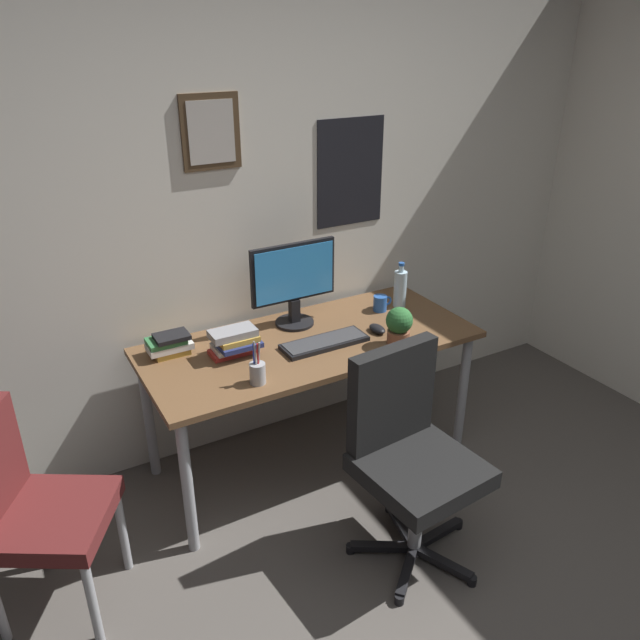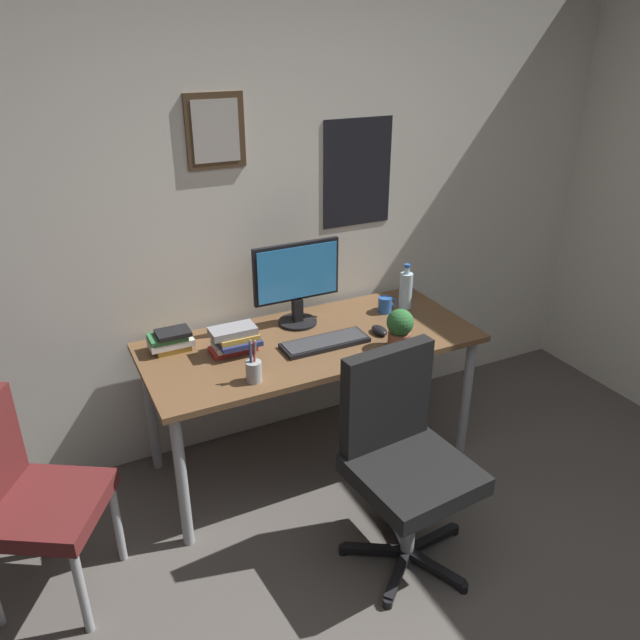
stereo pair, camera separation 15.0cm
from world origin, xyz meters
name	(u,v)px [view 1 (the left image)]	position (x,y,z in m)	size (l,w,h in m)	color
wall_back	(254,206)	(0.00, 2.15, 1.30)	(4.40, 0.10, 2.60)	silver
desk	(310,353)	(0.07, 1.71, 0.65)	(1.65, 0.72, 0.72)	brown
office_chair	(409,448)	(0.14, 0.97, 0.53)	(0.56, 0.57, 0.95)	black
side_chair	(31,505)	(-1.28, 1.41, 0.50)	(0.58, 0.58, 0.88)	#591E1E
monitor	(294,281)	(0.09, 1.91, 0.96)	(0.46, 0.20, 0.43)	black
keyboard	(325,342)	(0.11, 1.63, 0.74)	(0.43, 0.15, 0.03)	black
computer_mouse	(377,329)	(0.41, 1.62, 0.74)	(0.06, 0.11, 0.04)	black
water_bottle	(400,288)	(0.70, 1.83, 0.83)	(0.07, 0.07, 0.25)	silver
coffee_mug_near	(381,303)	(0.57, 1.83, 0.77)	(0.11, 0.07, 0.09)	#2659B2
potted_plant	(399,325)	(0.42, 1.46, 0.83)	(0.13, 0.13, 0.19)	brown
pen_cup	(258,372)	(-0.32, 1.46, 0.78)	(0.07, 0.07, 0.20)	#9EA0A5
book_stack_left	(169,345)	(-0.57, 1.91, 0.77)	(0.21, 0.15, 0.10)	gold
book_stack_right	(235,341)	(-0.30, 1.76, 0.79)	(0.23, 0.17, 0.13)	#B22D28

